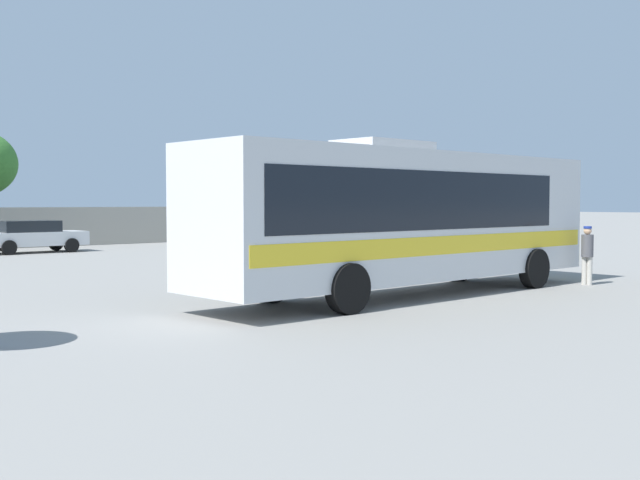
{
  "coord_description": "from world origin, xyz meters",
  "views": [
    {
      "loc": [
        -14.13,
        -13.02,
        2.26
      ],
      "look_at": [
        -1.08,
        1.53,
        1.3
      ],
      "focal_mm": 43.24,
      "sensor_mm": 36.0,
      "label": 1
    }
  ],
  "objects_px": {
    "vendor_umbrella_near_gate_blue": "(481,214)",
    "parked_car_third_white": "(32,236)",
    "attendant_by_bus_door": "(587,251)",
    "coach_bus_silver_yellow": "(404,215)"
  },
  "relations": [
    {
      "from": "vendor_umbrella_near_gate_blue",
      "to": "parked_car_third_white",
      "type": "bearing_deg",
      "value": 119.68
    },
    {
      "from": "attendant_by_bus_door",
      "to": "vendor_umbrella_near_gate_blue",
      "type": "height_order",
      "value": "vendor_umbrella_near_gate_blue"
    },
    {
      "from": "coach_bus_silver_yellow",
      "to": "attendant_by_bus_door",
      "type": "height_order",
      "value": "coach_bus_silver_yellow"
    },
    {
      "from": "attendant_by_bus_door",
      "to": "parked_car_third_white",
      "type": "height_order",
      "value": "attendant_by_bus_door"
    },
    {
      "from": "attendant_by_bus_door",
      "to": "parked_car_third_white",
      "type": "xyz_separation_m",
      "value": [
        -6.1,
        23.42,
        -0.15
      ]
    },
    {
      "from": "attendant_by_bus_door",
      "to": "coach_bus_silver_yellow",
      "type": "bearing_deg",
      "value": 163.22
    },
    {
      "from": "attendant_by_bus_door",
      "to": "parked_car_third_white",
      "type": "relative_size",
      "value": 0.36
    },
    {
      "from": "attendant_by_bus_door",
      "to": "vendor_umbrella_near_gate_blue",
      "type": "distance_m",
      "value": 7.32
    },
    {
      "from": "coach_bus_silver_yellow",
      "to": "parked_car_third_white",
      "type": "distance_m",
      "value": 21.78
    },
    {
      "from": "vendor_umbrella_near_gate_blue",
      "to": "parked_car_third_white",
      "type": "xyz_separation_m",
      "value": [
        -9.79,
        17.17,
        -1.07
      ]
    }
  ]
}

